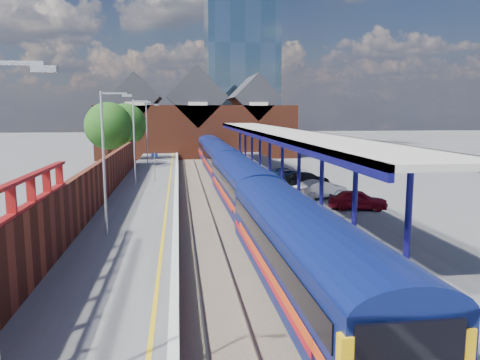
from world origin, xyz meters
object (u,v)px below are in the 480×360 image
object	(u,v)px
lamp_post_b	(106,155)
parked_car_blue	(286,174)
lamp_post_c	(136,137)
parked_car_dark	(307,180)
parked_car_silver	(320,189)
parked_car_red	(358,200)
lamp_post_d	(148,130)
platform_sign	(155,162)
train	(229,168)

from	to	relation	value
lamp_post_b	parked_car_blue	size ratio (longest dim) A/B	1.84
lamp_post_c	parked_car_dark	size ratio (longest dim) A/B	1.66
lamp_post_c	parked_car_silver	world-z (taller)	lamp_post_c
parked_car_dark	parked_car_blue	xyz separation A→B (m)	(-0.69, 4.25, -0.08)
lamp_post_b	lamp_post_c	size ratio (longest dim) A/B	1.00
parked_car_red	parked_car_blue	distance (m)	13.23
parked_car_blue	lamp_post_b	bearing A→B (deg)	146.30
lamp_post_d	platform_sign	bearing A→B (deg)	-84.44
parked_car_red	parked_car_dark	size ratio (longest dim) A/B	0.86
train	parked_car_dark	distance (m)	7.42
lamp_post_b	lamp_post_d	distance (m)	32.00
parked_car_silver	platform_sign	bearing A→B (deg)	30.94
parked_car_red	platform_sign	bearing A→B (deg)	60.43
lamp_post_c	platform_sign	world-z (taller)	lamp_post_c
parked_car_red	parked_car_silver	bearing A→B (deg)	33.67
train	parked_car_blue	world-z (taller)	train
platform_sign	parked_car_blue	distance (m)	11.67
lamp_post_b	parked_car_blue	world-z (taller)	lamp_post_b
lamp_post_c	parked_car_dark	world-z (taller)	lamp_post_c
lamp_post_b	lamp_post_d	xyz separation A→B (m)	(0.00, 32.00, 0.00)
lamp_post_c	parked_car_silver	xyz separation A→B (m)	(13.25, -7.69, -3.35)
lamp_post_d	platform_sign	size ratio (longest dim) A/B	2.80
platform_sign	parked_car_red	xyz separation A→B (m)	(13.11, -13.63, -1.07)
parked_car_red	parked_car_dark	world-z (taller)	parked_car_red
train	parked_car_red	bearing A→B (deg)	-63.87
lamp_post_b	parked_car_red	distance (m)	15.49
parked_car_red	parked_car_silver	xyz separation A→B (m)	(-1.22, 3.95, 0.03)
parked_car_dark	parked_car_blue	world-z (taller)	parked_car_dark
lamp_post_d	parked_car_silver	distance (m)	27.35
lamp_post_b	platform_sign	size ratio (longest dim) A/B	2.80
train	lamp_post_d	world-z (taller)	lamp_post_d
lamp_post_c	parked_car_silver	distance (m)	15.68
parked_car_red	parked_car_blue	bearing A→B (deg)	23.09
lamp_post_b	lamp_post_c	bearing A→B (deg)	90.00
parked_car_blue	train	bearing A→B (deg)	89.02
parked_car_blue	lamp_post_c	bearing A→B (deg)	99.46
platform_sign	lamp_post_d	bearing A→B (deg)	95.56
lamp_post_d	parked_car_blue	world-z (taller)	lamp_post_d
lamp_post_d	platform_sign	distance (m)	14.25
parked_car_silver	parked_car_blue	world-z (taller)	parked_car_silver
lamp_post_c	platform_sign	distance (m)	3.34
lamp_post_b	parked_car_blue	bearing A→B (deg)	53.47
lamp_post_b	lamp_post_c	world-z (taller)	same
train	platform_sign	xyz separation A→B (m)	(-6.49, 0.15, 0.57)
lamp_post_b	lamp_post_d	size ratio (longest dim) A/B	1.00
parked_car_dark	lamp_post_b	bearing A→B (deg)	109.89
lamp_post_d	parked_car_dark	distance (m)	23.44
platform_sign	parked_car_blue	size ratio (longest dim) A/B	0.66
lamp_post_b	parked_car_silver	bearing A→B (deg)	32.10
parked_car_red	parked_car_blue	world-z (taller)	parked_car_red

